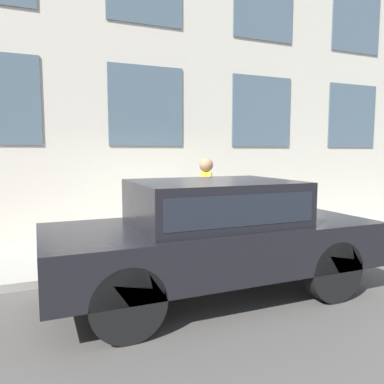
% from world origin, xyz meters
% --- Properties ---
extents(ground_plane, '(80.00, 80.00, 0.00)m').
position_xyz_m(ground_plane, '(0.00, 0.00, 0.00)').
color(ground_plane, '#514F4C').
extents(sidewalk, '(2.50, 60.00, 0.13)m').
position_xyz_m(sidewalk, '(1.25, 0.00, 0.06)').
color(sidewalk, '#9E9B93').
rests_on(sidewalk, ground_plane).
extents(building_facade, '(0.33, 40.00, 7.79)m').
position_xyz_m(building_facade, '(2.65, 0.00, 3.90)').
color(building_facade, beige).
rests_on(building_facade, ground_plane).
extents(fire_hydrant, '(0.29, 0.42, 0.76)m').
position_xyz_m(fire_hydrant, '(0.63, -0.02, 0.52)').
color(fire_hydrant, gold).
rests_on(fire_hydrant, sidewalk).
extents(person, '(0.42, 0.28, 1.73)m').
position_xyz_m(person, '(1.02, -0.78, 1.17)').
color(person, navy).
rests_on(person, sidewalk).
extents(parked_car_charcoal_near, '(1.83, 4.44, 1.59)m').
position_xyz_m(parked_car_charcoal_near, '(-1.18, 0.13, 0.90)').
color(parked_car_charcoal_near, black).
rests_on(parked_car_charcoal_near, ground_plane).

